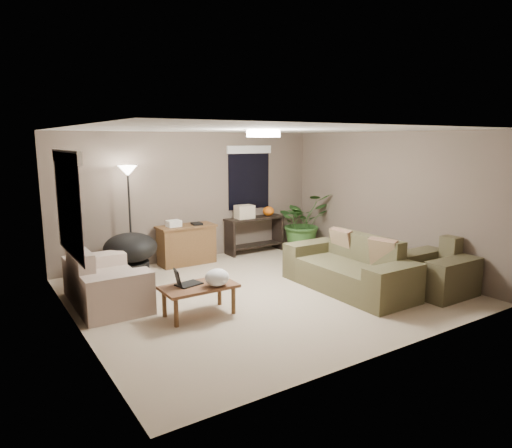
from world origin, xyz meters
TOP-DOWN VIEW (x-y plane):
  - room_shell at (0.00, 0.00)m, footprint 5.50×5.50m
  - main_sofa at (1.23, -0.64)m, footprint 0.95×2.20m
  - throw_pillows at (1.49, -0.64)m, footprint 0.32×1.37m
  - loveseat at (-2.23, 0.79)m, footprint 0.90×1.60m
  - armchair at (2.23, -1.48)m, footprint 0.95×1.00m
  - coffee_table at (-1.27, -0.34)m, footprint 1.00×0.55m
  - laptop at (-1.44, -0.24)m, footprint 0.40×0.30m
  - plastic_bag at (-1.07, -0.49)m, footprint 0.37×0.34m
  - desk at (-0.31, 2.17)m, footprint 1.10×0.50m
  - desk_papers at (-0.47, 2.16)m, footprint 0.68×0.28m
  - console_table at (1.28, 2.24)m, footprint 1.30×0.40m
  - pumpkin at (1.63, 2.24)m, footprint 0.32×0.32m
  - cardboard_box at (1.03, 2.24)m, footprint 0.38×0.29m
  - papasan_chair at (-1.51, 1.79)m, footprint 1.18×1.18m
  - floor_lamp at (-1.38, 2.17)m, footprint 0.32×0.32m
  - ceiling_fixture at (0.00, 0.00)m, footprint 0.50×0.50m
  - houseplant at (2.26, 1.85)m, footprint 1.11×1.23m
  - cat_scratching_post at (2.50, 0.59)m, footprint 0.32×0.32m
  - window_left at (-2.73, 0.30)m, footprint 0.05×1.56m
  - window_back at (1.30, 2.48)m, footprint 1.06×0.05m

SIDE VIEW (x-z plane):
  - cat_scratching_post at x=2.50m, z-range -0.04..0.46m
  - main_sofa at x=1.23m, z-range -0.13..0.72m
  - loveseat at x=-2.23m, z-range -0.13..0.72m
  - armchair at x=2.23m, z-range -0.13..0.72m
  - coffee_table at x=-1.27m, z-range 0.15..0.57m
  - desk at x=-0.31m, z-range 0.00..0.75m
  - console_table at x=1.28m, z-range 0.06..0.81m
  - papasan_chair at x=-1.51m, z-range 0.07..0.86m
  - laptop at x=-1.44m, z-range 0.36..0.60m
  - houseplant at x=2.26m, z-range 0.00..0.96m
  - plastic_bag at x=-1.07m, z-range 0.42..0.65m
  - throw_pillows at x=1.49m, z-range 0.42..0.88m
  - desk_papers at x=-0.47m, z-range 0.74..0.86m
  - pumpkin at x=1.63m, z-range 0.75..0.95m
  - cardboard_box at x=1.03m, z-range 0.75..1.02m
  - room_shell at x=0.00m, z-range -1.50..4.00m
  - floor_lamp at x=-1.38m, z-range 0.64..2.55m
  - window_left at x=-2.73m, z-range 1.12..2.45m
  - window_back at x=1.30m, z-range 1.12..2.45m
  - ceiling_fixture at x=0.00m, z-range 2.39..2.49m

